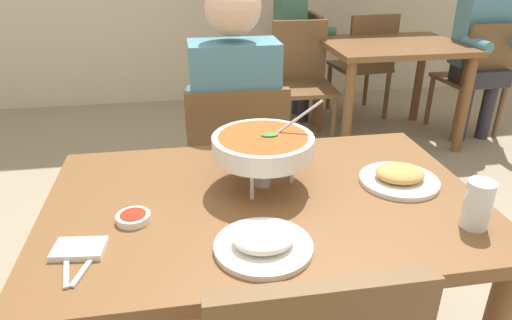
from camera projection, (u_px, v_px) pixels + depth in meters
name	position (u px, v px, depth m)	size (l,w,h in m)	color
dining_table_main	(264.00, 231.00, 1.38)	(1.25, 0.81, 0.75)	brown
chair_diner_main	(236.00, 168.00, 2.05)	(0.44, 0.44, 0.90)	brown
diner_main	(234.00, 116.00, 1.97)	(0.40, 0.45, 1.31)	#2D2D38
curry_bowl	(263.00, 146.00, 1.34)	(0.33, 0.30, 0.26)	silver
rice_plate	(263.00, 242.00, 1.10)	(0.24, 0.24, 0.06)	white
appetizer_plate	(399.00, 177.00, 1.40)	(0.24, 0.24, 0.06)	white
sauce_dish	(133.00, 217.00, 1.21)	(0.09, 0.09, 0.02)	white
napkin_folded	(79.00, 249.00, 1.09)	(0.12, 0.08, 0.02)	white
fork_utensil	(67.00, 264.00, 1.05)	(0.01, 0.17, 0.01)	silver
spoon_utensil	(89.00, 262.00, 1.05)	(0.01, 0.17, 0.01)	silver
drink_glass	(477.00, 207.00, 1.17)	(0.07, 0.07, 0.13)	silver
dining_table_far	(391.00, 61.00, 3.43)	(1.00, 0.80, 0.75)	brown
chair_bg_left	(300.00, 62.00, 3.87)	(0.44, 0.44, 0.90)	brown
chair_bg_middle	(478.00, 73.00, 3.52)	(0.47, 0.47, 0.90)	brown
chair_bg_right	(365.00, 60.00, 3.91)	(0.48, 0.48, 0.90)	brown
chair_bg_corner	(301.00, 76.00, 3.46)	(0.45, 0.45, 0.90)	brown
patron_bg_left	(294.00, 33.00, 3.79)	(0.45, 0.40, 1.31)	#2D2D38
patron_bg_middle	(483.00, 42.00, 3.42)	(0.40, 0.45, 1.31)	#2D2D38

